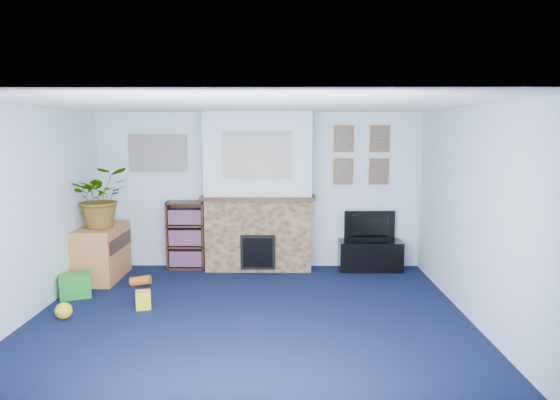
{
  "coord_description": "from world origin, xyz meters",
  "views": [
    {
      "loc": [
        0.4,
        -5.44,
        2.13
      ],
      "look_at": [
        0.34,
        1.0,
        1.23
      ],
      "focal_mm": 32.0,
      "sensor_mm": 36.0,
      "label": 1
    }
  ],
  "objects_px": {
    "television": "(370,226)",
    "bookshelf": "(186,236)",
    "tv_stand": "(370,255)",
    "sideboard": "(102,255)"
  },
  "relations": [
    {
      "from": "bookshelf",
      "to": "sideboard",
      "type": "height_order",
      "value": "bookshelf"
    },
    {
      "from": "tv_stand",
      "to": "sideboard",
      "type": "relative_size",
      "value": 0.97
    },
    {
      "from": "television",
      "to": "bookshelf",
      "type": "xyz_separation_m",
      "value": [
        -2.83,
        0.06,
        -0.18
      ]
    },
    {
      "from": "television",
      "to": "sideboard",
      "type": "bearing_deg",
      "value": 5.46
    },
    {
      "from": "tv_stand",
      "to": "television",
      "type": "height_order",
      "value": "television"
    },
    {
      "from": "television",
      "to": "tv_stand",
      "type": "bearing_deg",
      "value": 88.12
    },
    {
      "from": "tv_stand",
      "to": "bookshelf",
      "type": "height_order",
      "value": "bookshelf"
    },
    {
      "from": "tv_stand",
      "to": "sideboard",
      "type": "bearing_deg",
      "value": -172.94
    },
    {
      "from": "tv_stand",
      "to": "television",
      "type": "relative_size",
      "value": 1.22
    },
    {
      "from": "television",
      "to": "sideboard",
      "type": "height_order",
      "value": "television"
    }
  ]
}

